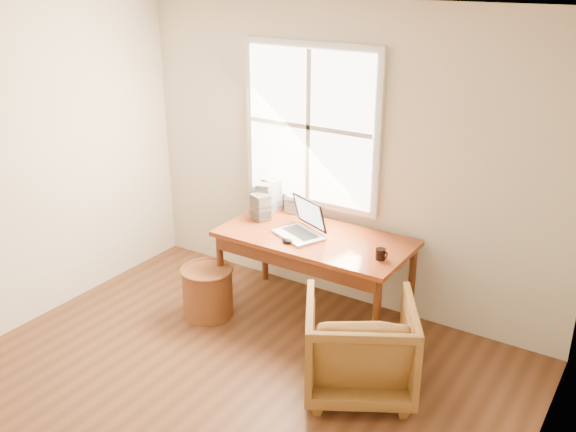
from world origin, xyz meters
name	(u,v)px	position (x,y,z in m)	size (l,w,h in m)	color
room_shell	(174,241)	(-0.02, 0.16, 1.32)	(4.04, 4.54, 2.64)	brown
desk	(315,238)	(0.00, 1.80, 0.73)	(1.60, 0.80, 0.04)	brown
armchair	(359,346)	(0.78, 1.09, 0.35)	(0.75, 0.77, 0.70)	brown
wicker_stool	(208,292)	(-0.78, 1.33, 0.21)	(0.43, 0.43, 0.43)	brown
laptop	(298,220)	(-0.11, 1.72, 0.89)	(0.38, 0.40, 0.28)	silver
mouse	(287,241)	(-0.12, 1.56, 0.77)	(0.10, 0.06, 0.03)	black
coffee_mug	(380,254)	(0.64, 1.69, 0.79)	(0.08, 0.08, 0.09)	black
cd_stack_a	(272,194)	(-0.65, 2.13, 0.89)	(0.15, 0.13, 0.29)	silver
cd_stack_b	(260,207)	(-0.59, 1.87, 0.87)	(0.15, 0.13, 0.23)	#232328
cd_stack_c	(264,199)	(-0.63, 1.97, 0.89)	(0.13, 0.11, 0.29)	#9696A2
cd_stack_d	(294,204)	(-0.43, 2.16, 0.83)	(0.13, 0.11, 0.16)	#AFB5BB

